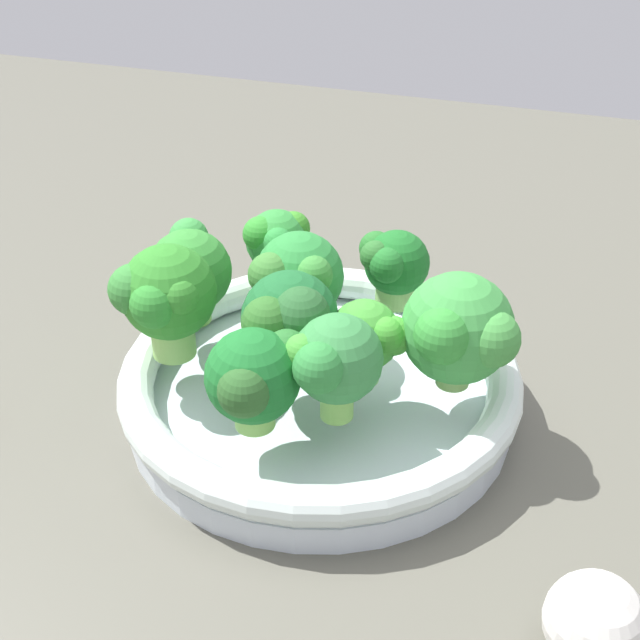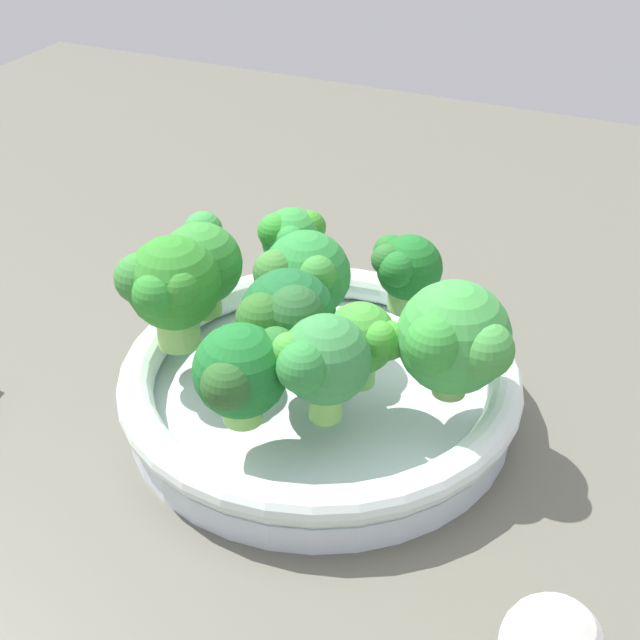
{
  "view_description": "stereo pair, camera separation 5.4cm",
  "coord_description": "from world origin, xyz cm",
  "px_view_note": "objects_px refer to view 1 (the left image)",
  "views": [
    {
      "loc": [
        -17.2,
        39.2,
        36.49
      ],
      "look_at": [
        -3.56,
        -3.93,
        7.08
      ],
      "focal_mm": 50.39,
      "sensor_mm": 36.0,
      "label": 1
    },
    {
      "loc": [
        -22.23,
        37.27,
        36.49
      ],
      "look_at": [
        -3.56,
        -3.93,
        7.08
      ],
      "focal_mm": 50.39,
      "sensor_mm": 36.0,
      "label": 2
    }
  ],
  "objects_px": {
    "bowl": "(320,386)",
    "garlic_bulb": "(594,622)",
    "broccoli_floret_4": "(298,277)",
    "broccoli_floret_5": "(255,377)",
    "broccoli_floret_9": "(186,269)",
    "broccoli_floret_6": "(277,243)",
    "broccoli_floret_2": "(333,362)",
    "broccoli_floret_7": "(290,322)",
    "broccoli_floret_3": "(392,264)",
    "broccoli_floret_1": "(165,296)",
    "broccoli_floret_8": "(370,337)",
    "broccoli_floret_0": "(459,331)"
  },
  "relations": [
    {
      "from": "broccoli_floret_6",
      "to": "broccoli_floret_4",
      "type": "bearing_deg",
      "value": 124.55
    },
    {
      "from": "broccoli_floret_1",
      "to": "broccoli_floret_7",
      "type": "height_order",
      "value": "broccoli_floret_1"
    },
    {
      "from": "broccoli_floret_3",
      "to": "broccoli_floret_7",
      "type": "distance_m",
      "value": 0.11
    },
    {
      "from": "broccoli_floret_2",
      "to": "broccoli_floret_9",
      "type": "distance_m",
      "value": 0.14
    },
    {
      "from": "broccoli_floret_1",
      "to": "broccoli_floret_8",
      "type": "xyz_separation_m",
      "value": [
        -0.12,
        -0.01,
        -0.01
      ]
    },
    {
      "from": "garlic_bulb",
      "to": "broccoli_floret_7",
      "type": "bearing_deg",
      "value": -31.4
    },
    {
      "from": "bowl",
      "to": "garlic_bulb",
      "type": "bearing_deg",
      "value": 142.22
    },
    {
      "from": "broccoli_floret_3",
      "to": "broccoli_floret_6",
      "type": "xyz_separation_m",
      "value": [
        0.08,
        0.01,
        0.01
      ]
    },
    {
      "from": "broccoli_floret_4",
      "to": "garlic_bulb",
      "type": "distance_m",
      "value": 0.26
    },
    {
      "from": "broccoli_floret_0",
      "to": "broccoli_floret_3",
      "type": "distance_m",
      "value": 0.1
    },
    {
      "from": "broccoli_floret_4",
      "to": "broccoli_floret_6",
      "type": "relative_size",
      "value": 1.13
    },
    {
      "from": "broccoli_floret_3",
      "to": "broccoli_floret_7",
      "type": "height_order",
      "value": "broccoli_floret_7"
    },
    {
      "from": "broccoli_floret_6",
      "to": "broccoli_floret_7",
      "type": "height_order",
      "value": "broccoli_floret_7"
    },
    {
      "from": "broccoli_floret_2",
      "to": "garlic_bulb",
      "type": "relative_size",
      "value": 1.36
    },
    {
      "from": "broccoli_floret_0",
      "to": "broccoli_floret_4",
      "type": "distance_m",
      "value": 0.11
    },
    {
      "from": "broccoli_floret_4",
      "to": "broccoli_floret_5",
      "type": "xyz_separation_m",
      "value": [
        -0.01,
        0.1,
        -0.01
      ]
    },
    {
      "from": "broccoli_floret_0",
      "to": "broccoli_floret_8",
      "type": "bearing_deg",
      "value": 11.15
    },
    {
      "from": "broccoli_floret_3",
      "to": "broccoli_floret_2",
      "type": "bearing_deg",
      "value": 89.27
    },
    {
      "from": "broccoli_floret_7",
      "to": "broccoli_floret_9",
      "type": "distance_m",
      "value": 0.09
    },
    {
      "from": "broccoli_floret_6",
      "to": "broccoli_floret_0",
      "type": "bearing_deg",
      "value": 152.26
    },
    {
      "from": "broccoli_floret_5",
      "to": "broccoli_floret_7",
      "type": "relative_size",
      "value": 0.9
    },
    {
      "from": "broccoli_floret_6",
      "to": "broccoli_floret_9",
      "type": "relative_size",
      "value": 0.94
    },
    {
      "from": "broccoli_floret_8",
      "to": "broccoli_floret_9",
      "type": "xyz_separation_m",
      "value": [
        0.13,
        -0.03,
        0.01
      ]
    },
    {
      "from": "garlic_bulb",
      "to": "broccoli_floret_1",
      "type": "bearing_deg",
      "value": -23.01
    },
    {
      "from": "broccoli_floret_6",
      "to": "garlic_bulb",
      "type": "distance_m",
      "value": 0.31
    },
    {
      "from": "broccoli_floret_5",
      "to": "broccoli_floret_8",
      "type": "distance_m",
      "value": 0.08
    },
    {
      "from": "bowl",
      "to": "broccoli_floret_4",
      "type": "relative_size",
      "value": 3.71
    },
    {
      "from": "broccoli_floret_2",
      "to": "broccoli_floret_5",
      "type": "relative_size",
      "value": 1.07
    },
    {
      "from": "broccoli_floret_5",
      "to": "broccoli_floret_3",
      "type": "bearing_deg",
      "value": -104.96
    },
    {
      "from": "broccoli_floret_0",
      "to": "broccoli_floret_7",
      "type": "height_order",
      "value": "broccoli_floret_0"
    },
    {
      "from": "bowl",
      "to": "broccoli_floret_7",
      "type": "xyz_separation_m",
      "value": [
        0.01,
        0.02,
        0.06
      ]
    },
    {
      "from": "broccoli_floret_1",
      "to": "broccoli_floret_8",
      "type": "relative_size",
      "value": 1.39
    },
    {
      "from": "broccoli_floret_0",
      "to": "broccoli_floret_2",
      "type": "height_order",
      "value": "broccoli_floret_0"
    },
    {
      "from": "garlic_bulb",
      "to": "broccoli_floret_9",
      "type": "bearing_deg",
      "value": -29.66
    },
    {
      "from": "broccoli_floret_1",
      "to": "broccoli_floret_3",
      "type": "relative_size",
      "value": 1.4
    },
    {
      "from": "bowl",
      "to": "garlic_bulb",
      "type": "height_order",
      "value": "garlic_bulb"
    },
    {
      "from": "broccoli_floret_6",
      "to": "garlic_bulb",
      "type": "height_order",
      "value": "broccoli_floret_6"
    },
    {
      "from": "broccoli_floret_0",
      "to": "broccoli_floret_7",
      "type": "distance_m",
      "value": 0.1
    },
    {
      "from": "bowl",
      "to": "broccoli_floret_2",
      "type": "relative_size",
      "value": 3.88
    },
    {
      "from": "broccoli_floret_9",
      "to": "broccoli_floret_6",
      "type": "bearing_deg",
      "value": -129.18
    },
    {
      "from": "broccoli_floret_1",
      "to": "broccoli_floret_8",
      "type": "distance_m",
      "value": 0.13
    },
    {
      "from": "bowl",
      "to": "broccoli_floret_4",
      "type": "bearing_deg",
      "value": -49.93
    },
    {
      "from": "broccoli_floret_6",
      "to": "garlic_bulb",
      "type": "bearing_deg",
      "value": 137.86
    },
    {
      "from": "bowl",
      "to": "broccoli_floret_5",
      "type": "xyz_separation_m",
      "value": [
        0.01,
        0.07,
        0.05
      ]
    },
    {
      "from": "bowl",
      "to": "broccoli_floret_2",
      "type": "xyz_separation_m",
      "value": [
        -0.02,
        0.05,
        0.06
      ]
    },
    {
      "from": "broccoli_floret_0",
      "to": "broccoli_floret_6",
      "type": "xyz_separation_m",
      "value": [
        0.14,
        -0.07,
        -0.0
      ]
    },
    {
      "from": "broccoli_floret_3",
      "to": "garlic_bulb",
      "type": "height_order",
      "value": "broccoli_floret_3"
    },
    {
      "from": "broccoli_floret_9",
      "to": "bowl",
      "type": "bearing_deg",
      "value": 169.14
    },
    {
      "from": "broccoli_floret_4",
      "to": "broccoli_floret_8",
      "type": "bearing_deg",
      "value": 145.7
    },
    {
      "from": "broccoli_floret_4",
      "to": "garlic_bulb",
      "type": "bearing_deg",
      "value": 140.51
    }
  ]
}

